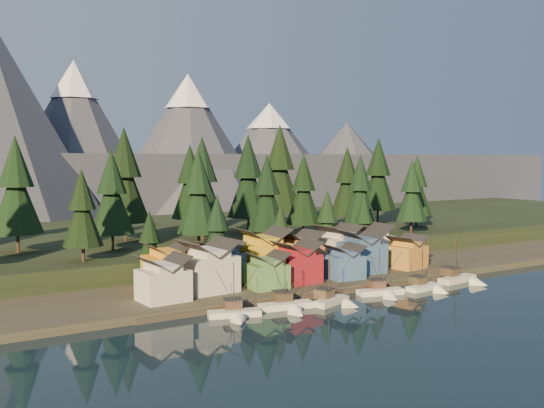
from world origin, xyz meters
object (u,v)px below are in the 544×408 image
house_front_0 (163,277)px  boat_6 (462,273)px  boat_3 (335,294)px  boat_5 (428,282)px  boat_2 (289,299)px  boat_4 (383,286)px  house_front_1 (208,264)px  house_back_1 (221,261)px  house_back_0 (167,265)px  boat_1 (235,307)px

house_front_0 → boat_6: bearing=-15.0°
boat_3 → boat_5: boat_3 is taller
boat_5 → boat_2: bearing=171.3°
boat_4 → boat_5: bearing=7.2°
boat_3 → house_front_0: bearing=134.1°
boat_6 → boat_2: bearing=172.9°
boat_2 → boat_3: boat_2 is taller
house_front_1 → house_back_1: (5.96, 5.94, -0.75)m
boat_2 → house_front_0: same height
house_front_1 → house_back_0: size_ratio=1.13×
boat_2 → boat_6: (47.03, 0.39, 0.16)m
boat_4 → house_front_1: size_ratio=1.01×
house_front_0 → house_back_1: bearing=24.1°
house_front_0 → boat_2: bearing=-38.4°
house_back_1 → boat_1: bearing=-115.8°
boat_3 → house_back_0: 34.64m
boat_2 → house_back_0: (-14.90, 22.58, 4.49)m
house_back_0 → boat_5: bearing=-24.1°
boat_3 → house_front_1: (-18.58, 17.49, 4.80)m
boat_5 → house_front_0: 55.81m
boat_1 → boat_5: boat_1 is taller
house_back_1 → boat_5: bearing=-37.8°
house_front_1 → boat_4: bearing=-32.2°
boat_5 → boat_6: size_ratio=0.87×
boat_3 → boat_6: size_ratio=0.91×
boat_1 → house_front_0: (-8.34, 13.03, 3.97)m
boat_6 → house_back_0: bearing=152.7°
boat_3 → house_front_1: house_front_1 is taller
boat_2 → boat_6: 47.04m
boat_4 → boat_6: boat_6 is taller
boat_6 → house_back_1: (-49.83, 21.75, 4.00)m
boat_3 → boat_6: boat_6 is taller
boat_1 → boat_3: size_ratio=0.99×
house_front_0 → boat_1: bearing=-61.5°
boat_6 → house_front_1: house_front_1 is taller
boat_1 → house_back_0: house_back_0 is taller
house_front_0 → house_front_1: 11.08m
boat_1 → boat_3: boat_3 is taller
boat_5 → boat_3: bearing=173.2°
boat_5 → house_back_1: 44.20m
boat_4 → house_back_1: size_ratio=1.23×
boat_6 → boat_4: bearing=173.8°
house_front_1 → house_back_0: bearing=129.1°
house_back_0 → house_back_1: 12.12m
house_front_0 → house_front_1: size_ratio=0.84×
boat_5 → house_front_1: size_ratio=0.97×
boat_1 → boat_5: size_ratio=1.03×
house_front_1 → boat_1: bearing=-103.1°
boat_6 → house_back_0: (-61.94, 22.19, 4.32)m
boat_2 → boat_4: bearing=9.0°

